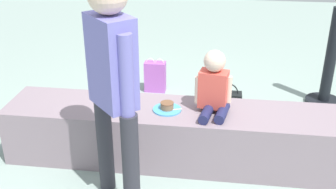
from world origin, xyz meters
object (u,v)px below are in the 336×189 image
at_px(child_seated, 214,86).
at_px(adult_standing, 113,76).
at_px(gift_bag, 155,77).
at_px(water_bottle_near_gift, 296,114).
at_px(cake_plate, 167,108).
at_px(handbag_black_leather, 227,103).
at_px(party_cup_red, 178,103).
at_px(cake_box_white, 144,117).
at_px(water_bottle_far_side, 121,105).

distance_m(child_seated, adult_standing, 0.87).
height_order(child_seated, gift_bag, child_seated).
height_order(adult_standing, water_bottle_near_gift, adult_standing).
height_order(gift_bag, water_bottle_near_gift, gift_bag).
xyz_separation_m(cake_plate, handbag_black_leather, (0.47, 0.84, -0.35)).
height_order(gift_bag, handbag_black_leather, gift_bag).
bearing_deg(gift_bag, child_seated, -62.94).
bearing_deg(cake_plate, party_cup_red, 91.24).
height_order(water_bottle_near_gift, cake_box_white, water_bottle_near_gift).
height_order(child_seated, party_cup_red, child_seated).
bearing_deg(party_cup_red, adult_standing, -99.33).
bearing_deg(handbag_black_leather, cake_box_white, -161.19).
bearing_deg(cake_plate, cake_box_white, 116.91).
xyz_separation_m(child_seated, water_bottle_near_gift, (0.77, 0.74, -0.56)).
relative_size(child_seated, gift_bag, 1.28).
height_order(adult_standing, gift_bag, adult_standing).
xyz_separation_m(gift_bag, cake_box_white, (0.02, -0.73, -0.11)).
bearing_deg(cake_box_white, gift_bag, 91.25).
relative_size(party_cup_red, handbag_black_leather, 0.28).
distance_m(child_seated, water_bottle_near_gift, 1.20).
height_order(water_bottle_far_side, cake_box_white, water_bottle_far_side).
bearing_deg(adult_standing, water_bottle_near_gift, 43.17).
bearing_deg(water_bottle_near_gift, adult_standing, -136.83).
relative_size(child_seated, cake_plate, 2.16).
bearing_deg(child_seated, party_cup_red, 111.67).
bearing_deg(cake_box_white, adult_standing, -88.39).
relative_size(child_seated, water_bottle_near_gift, 2.21).
height_order(gift_bag, party_cup_red, gift_bag).
bearing_deg(adult_standing, cake_plate, 63.66).
bearing_deg(water_bottle_near_gift, cake_box_white, -172.76).
bearing_deg(handbag_black_leather, child_seated, -98.46).
xyz_separation_m(cake_box_white, handbag_black_leather, (0.76, 0.26, 0.07)).
bearing_deg(handbag_black_leather, water_bottle_far_side, -173.63).
bearing_deg(water_bottle_near_gift, water_bottle_far_side, -178.88).
distance_m(cake_box_white, handbag_black_leather, 0.81).
relative_size(gift_bag, cake_box_white, 1.23).
bearing_deg(water_bottle_far_side, party_cup_red, 22.41).
xyz_separation_m(party_cup_red, handbag_black_leather, (0.49, -0.11, 0.08)).
xyz_separation_m(adult_standing, cake_box_white, (-0.03, 1.11, -0.88)).
bearing_deg(party_cup_red, gift_bag, 128.69).
bearing_deg(handbag_black_leather, adult_standing, -118.07).
bearing_deg(adult_standing, gift_bag, 91.47).
bearing_deg(water_bottle_near_gift, cake_plate, -145.70).
bearing_deg(cake_plate, adult_standing, -116.34).
height_order(cake_box_white, handbag_black_leather, handbag_black_leather).
bearing_deg(child_seated, cake_box_white, 138.91).
bearing_deg(child_seated, adult_standing, -137.79).
distance_m(water_bottle_near_gift, water_bottle_far_side, 1.66).
xyz_separation_m(gift_bag, water_bottle_far_side, (-0.24, -0.58, -0.07)).
bearing_deg(gift_bag, handbag_black_leather, -30.96).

